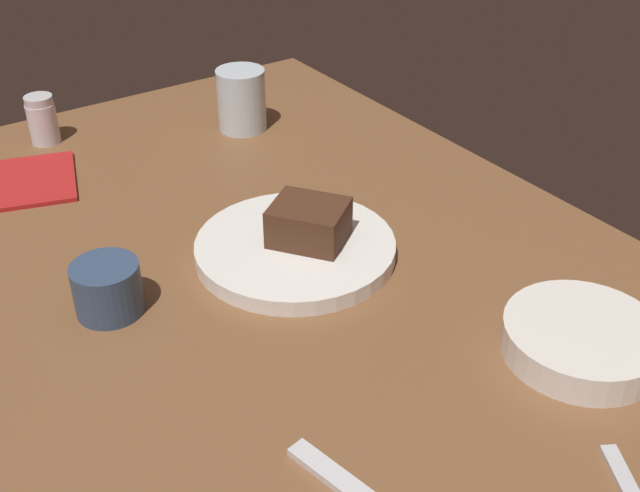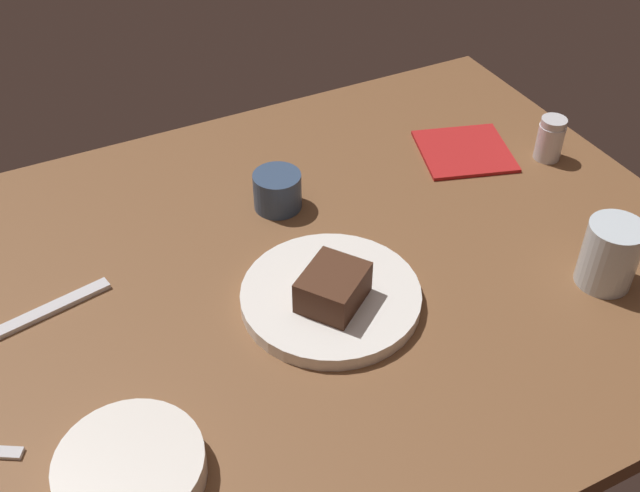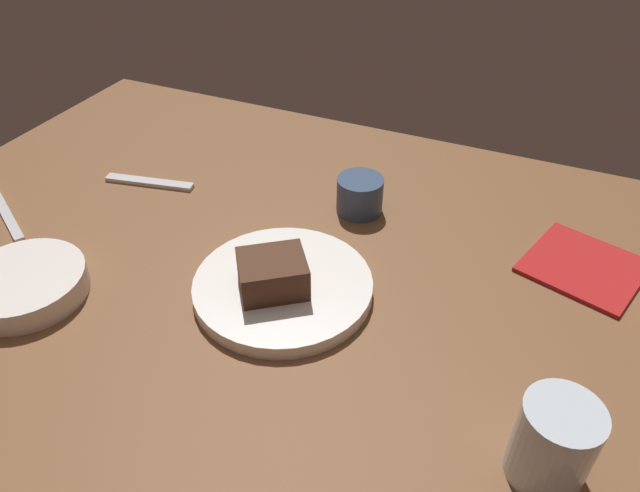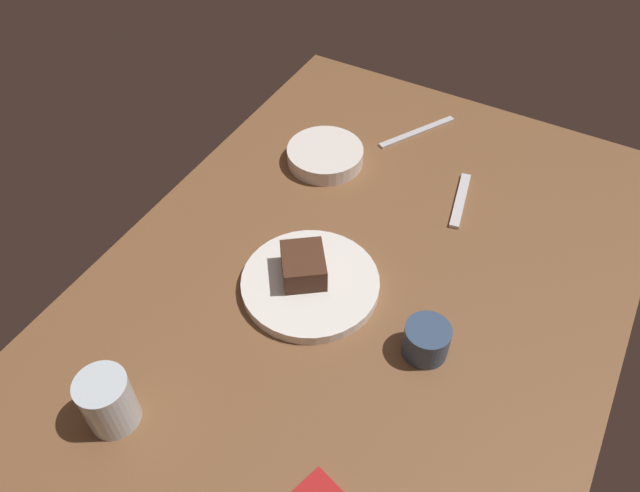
# 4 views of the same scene
# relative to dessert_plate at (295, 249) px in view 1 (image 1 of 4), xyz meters

# --- Properties ---
(dining_table) EXTENTS (1.20, 0.84, 0.03)m
(dining_table) POSITION_rel_dessert_plate_xyz_m (-0.05, 0.07, -0.02)
(dining_table) COLOR brown
(dining_table) RESTS_ON ground
(dessert_plate) EXTENTS (0.23, 0.23, 0.02)m
(dessert_plate) POSITION_rel_dessert_plate_xyz_m (0.00, 0.00, 0.00)
(dessert_plate) COLOR white
(dessert_plate) RESTS_ON dining_table
(chocolate_cake_slice) EXTENTS (0.11, 0.10, 0.05)m
(chocolate_cake_slice) POSITION_rel_dessert_plate_xyz_m (-0.01, -0.02, 0.03)
(chocolate_cake_slice) COLOR #472819
(chocolate_cake_slice) RESTS_ON dessert_plate
(salt_shaker) EXTENTS (0.04, 0.04, 0.07)m
(salt_shaker) POSITION_rel_dessert_plate_xyz_m (0.46, 0.14, 0.03)
(salt_shaker) COLOR silver
(salt_shaker) RESTS_ON dining_table
(water_glass) EXTENTS (0.07, 0.07, 0.09)m
(water_glass) POSITION_rel_dessert_plate_xyz_m (0.34, -0.12, 0.04)
(water_glass) COLOR silver
(water_glass) RESTS_ON dining_table
(side_bowl) EXTENTS (0.15, 0.15, 0.03)m
(side_bowl) POSITION_rel_dessert_plate_xyz_m (-0.30, -0.14, 0.01)
(side_bowl) COLOR white
(side_bowl) RESTS_ON dining_table
(coffee_cup) EXTENTS (0.07, 0.07, 0.06)m
(coffee_cup) POSITION_rel_dessert_plate_xyz_m (0.02, 0.21, 0.02)
(coffee_cup) COLOR #334766
(coffee_cup) RESTS_ON dining_table
(folded_napkin) EXTENTS (0.18, 0.17, 0.01)m
(folded_napkin) POSITION_rel_dessert_plate_xyz_m (0.35, 0.21, -0.01)
(folded_napkin) COLOR #B21E1E
(folded_napkin) RESTS_ON dining_table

